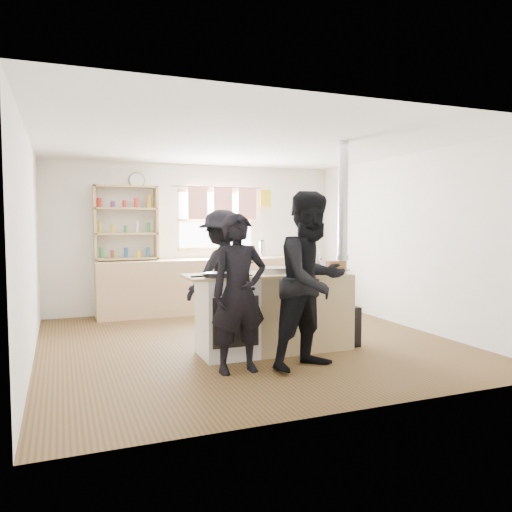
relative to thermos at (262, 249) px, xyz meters
name	(u,v)px	position (x,y,z in m)	size (l,w,h in m)	color
ground	(247,342)	(-1.10, -2.22, -1.05)	(5.00, 5.00, 0.01)	brown
back_counter	(201,286)	(-1.10, 0.00, -0.59)	(3.40, 0.55, 0.90)	tan
shelving_unit	(126,223)	(-2.30, 0.12, 0.47)	(1.00, 0.28, 1.20)	tan
thermos	(262,249)	(0.00, 0.00, 0.00)	(0.10, 0.10, 0.28)	silver
cooking_island	(275,312)	(-0.96, -2.77, -0.57)	(1.97, 0.64, 0.93)	white
skillet_greens	(217,275)	(-1.73, -2.97, -0.08)	(0.31, 0.31, 0.05)	black
roast_tray	(278,270)	(-0.95, -2.83, -0.07)	(0.43, 0.37, 0.07)	silver
stockpot_stove	(241,265)	(-1.32, -2.59, -0.02)	(0.24, 0.24, 0.19)	#B5B5B7
stockpot_counter	(307,262)	(-0.49, -2.68, -0.01)	(0.32, 0.32, 0.23)	silver
bread_board	(336,267)	(-0.17, -2.82, -0.06)	(0.29, 0.21, 0.12)	tan
flue_heater	(342,293)	(-0.08, -2.82, -0.39)	(0.35, 0.35, 2.50)	black
person_near_left	(239,293)	(-1.63, -3.38, -0.23)	(0.59, 0.39, 1.61)	black
person_near_right	(312,281)	(-0.88, -3.54, -0.12)	(0.89, 0.70, 1.84)	black
person_far	(223,273)	(-1.29, -1.81, -0.20)	(1.09, 0.62, 1.68)	black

